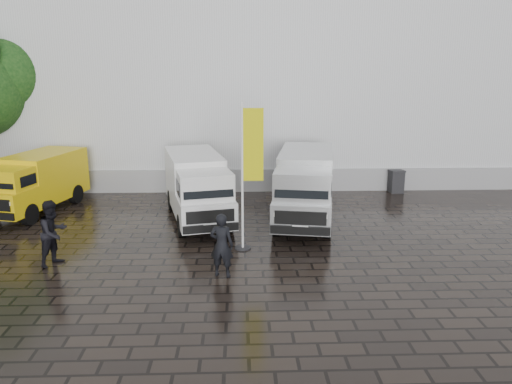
% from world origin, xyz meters
% --- Properties ---
extents(ground, '(120.00, 120.00, 0.00)m').
position_xyz_m(ground, '(0.00, 0.00, 0.00)').
color(ground, black).
rests_on(ground, ground).
extents(exhibition_hall, '(44.00, 16.00, 12.00)m').
position_xyz_m(exhibition_hall, '(2.00, 16.00, 6.00)').
color(exhibition_hall, silver).
rests_on(exhibition_hall, ground).
extents(hall_plinth, '(44.00, 0.15, 1.00)m').
position_xyz_m(hall_plinth, '(2.00, 7.95, 0.50)').
color(hall_plinth, gray).
rests_on(hall_plinth, ground).
extents(van_yellow, '(2.95, 5.02, 2.18)m').
position_xyz_m(van_yellow, '(-8.46, 5.09, 1.09)').
color(van_yellow, yellow).
rests_on(van_yellow, ground).
extents(van_white, '(2.96, 5.66, 2.34)m').
position_xyz_m(van_white, '(-2.15, 3.83, 1.17)').
color(van_white, white).
rests_on(van_white, ground).
extents(van_silver, '(2.83, 5.88, 2.44)m').
position_xyz_m(van_silver, '(1.73, 3.60, 1.22)').
color(van_silver, silver).
rests_on(van_silver, ground).
extents(flagpole, '(0.88, 0.50, 4.48)m').
position_xyz_m(flagpole, '(-0.35, 0.78, 2.47)').
color(flagpole, black).
rests_on(flagpole, ground).
extents(wheelie_bin, '(0.65, 0.65, 1.01)m').
position_xyz_m(wheelie_bin, '(6.33, 7.56, 0.50)').
color(wheelie_bin, black).
rests_on(wheelie_bin, ground).
extents(person_front, '(0.72, 0.56, 1.75)m').
position_xyz_m(person_front, '(-1.11, -1.27, 0.88)').
color(person_front, black).
rests_on(person_front, ground).
extents(person_tent, '(1.05, 1.14, 1.88)m').
position_xyz_m(person_tent, '(-5.85, -0.28, 0.94)').
color(person_tent, black).
rests_on(person_tent, ground).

